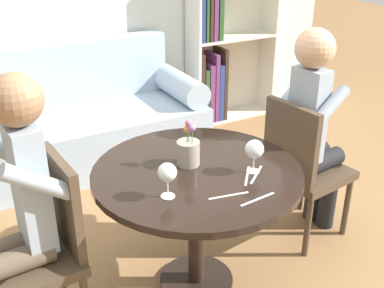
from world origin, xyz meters
TOP-DOWN VIEW (x-y plane):
  - ground_plane at (0.00, 0.00)m, footprint 16.00×16.00m
  - round_table at (0.00, 0.00)m, footprint 1.03×1.03m
  - couch at (0.00, 1.71)m, footprint 1.73×0.80m
  - bookshelf_right at (1.35, 1.98)m, footprint 0.86×0.28m
  - chair_left at (-0.76, 0.06)m, footprint 0.45×0.45m
  - chair_right at (0.76, 0.09)m, footprint 0.47×0.47m
  - person_left at (-0.84, 0.05)m, footprint 0.43×0.36m
  - person_right at (0.84, 0.11)m, footprint 0.44×0.38m
  - wine_glass_left at (-0.23, -0.15)m, footprint 0.09×0.09m
  - wine_glass_right at (0.23, -0.14)m, footprint 0.09×0.09m
  - flower_vase at (-0.01, 0.07)m, footprint 0.11×0.11m
  - knife_left_setting at (0.23, -0.18)m, footprint 0.15×0.13m
  - fork_left_setting at (0.01, -0.28)m, footprint 0.19×0.05m
  - knife_right_setting at (0.10, -0.36)m, footprint 0.19×0.03m
  - fork_right_setting at (0.18, -0.17)m, footprint 0.13×0.15m

SIDE VIEW (x-z plane):
  - ground_plane at x=0.00m, z-range 0.00..0.00m
  - couch at x=0.00m, z-range -0.15..0.77m
  - chair_left at x=-0.76m, z-range 0.04..0.94m
  - chair_right at x=0.76m, z-range 0.04..0.94m
  - round_table at x=0.00m, z-range 0.23..0.93m
  - person_left at x=-0.84m, z-range 0.06..1.35m
  - knife_left_setting at x=0.23m, z-range 0.70..0.71m
  - fork_left_setting at x=0.01m, z-range 0.70..0.71m
  - knife_right_setting at x=0.10m, z-range 0.70..0.71m
  - fork_right_setting at x=0.18m, z-range 0.70..0.71m
  - person_right at x=0.84m, z-range 0.06..1.36m
  - bookshelf_right at x=1.35m, z-range -0.07..1.51m
  - flower_vase at x=-0.01m, z-range 0.66..0.90m
  - wine_glass_left at x=-0.23m, z-range 0.74..0.90m
  - wine_glass_right at x=0.23m, z-range 0.74..0.91m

